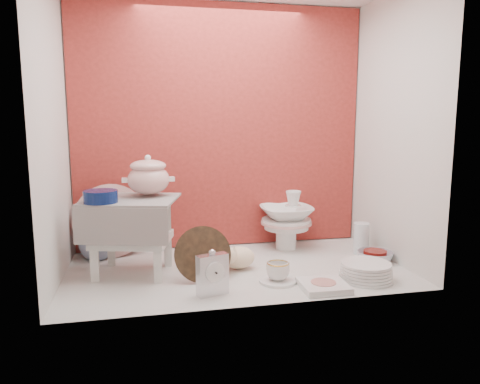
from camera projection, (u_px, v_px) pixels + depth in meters
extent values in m
plane|color=silver|center=(237.00, 269.00, 2.47)|extent=(1.80, 1.80, 0.00)
cube|color=#AC322B|center=(221.00, 128.00, 2.84)|extent=(1.80, 0.06, 1.50)
cube|color=silver|center=(52.00, 131.00, 2.17)|extent=(0.06, 1.00, 1.50)
cube|color=silver|center=(395.00, 129.00, 2.54)|extent=(0.06, 1.00, 1.50)
cylinder|color=#091847|center=(101.00, 197.00, 2.23)|extent=(0.17, 0.17, 0.06)
imported|color=white|center=(97.00, 240.00, 2.66)|extent=(0.27, 0.27, 0.22)
cube|color=silver|center=(212.00, 273.00, 2.10)|extent=(0.15, 0.09, 0.21)
ellipsoid|color=beige|center=(238.00, 257.00, 2.46)|extent=(0.27, 0.22, 0.13)
cylinder|color=white|center=(278.00, 281.00, 2.28)|extent=(0.25, 0.25, 0.01)
imported|color=white|center=(278.00, 271.00, 2.27)|extent=(0.15, 0.15, 0.09)
cube|color=white|center=(323.00, 286.00, 2.19)|extent=(0.22, 0.22, 0.03)
cylinder|color=white|center=(366.00, 271.00, 2.31)|extent=(0.28, 0.28, 0.09)
imported|color=silver|center=(375.00, 257.00, 2.59)|extent=(0.21, 0.21, 0.06)
cylinder|color=silver|center=(361.00, 238.00, 2.75)|extent=(0.12, 0.12, 0.19)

